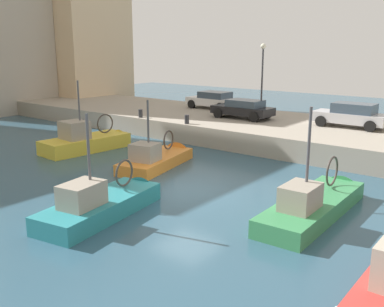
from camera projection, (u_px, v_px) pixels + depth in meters
water_surface at (187, 191)px, 18.51m from camera, size 80.00×80.00×0.00m
quay_wall at (306, 135)px, 27.11m from camera, size 9.00×56.00×1.20m
fishing_boat_green at (316, 210)px, 16.10m from camera, size 6.98×2.00×4.76m
fishing_boat_yellow at (91, 147)px, 25.92m from camera, size 6.00×2.54×4.90m
fishing_boat_teal at (107, 210)px, 16.11m from camera, size 6.07×2.63×4.53m
fishing_boat_orange at (160, 163)px, 22.59m from camera, size 5.77×2.89×4.21m
parked_car_silver at (351, 115)px, 26.11m from camera, size 1.89×4.21×1.43m
parked_car_black at (243, 109)px, 29.34m from camera, size 1.91×4.06×1.24m
parked_car_white at (213, 100)px, 33.88m from camera, size 2.07×3.99×1.30m
mooring_bollard_mid at (187, 119)px, 27.38m from camera, size 0.28×0.28×0.55m
mooring_bollard_north at (141, 113)px, 29.80m from camera, size 0.28×0.28×0.55m
quay_streetlamp at (262, 68)px, 29.79m from camera, size 0.36×0.36×4.83m
waterfront_building_west_mid at (82, 15)px, 43.05m from camera, size 7.52×6.63×17.47m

